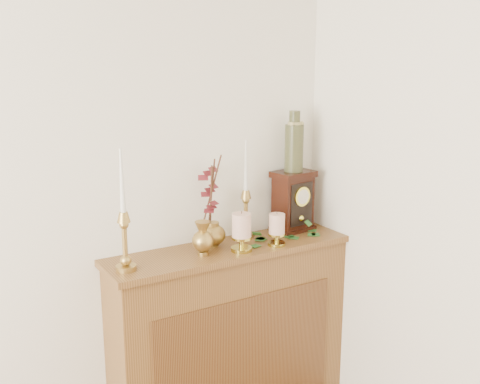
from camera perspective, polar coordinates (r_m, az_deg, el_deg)
console_shelf at (r=2.91m, az=-0.90°, el=-14.79°), size 1.24×0.34×0.93m
candlestick_left at (r=2.41m, az=-11.67°, el=-3.96°), size 0.09×0.09×0.52m
candlestick_center at (r=2.81m, az=0.60°, el=-1.42°), size 0.08×0.08×0.49m
bud_vase at (r=2.58m, az=-3.80°, el=-4.75°), size 0.10×0.10×0.16m
ginger_jar at (r=2.69m, az=-3.08°, el=-1.23°), size 0.19×0.20×0.45m
pillar_candle_left at (r=2.62m, az=0.16°, el=-3.90°), size 0.10×0.10×0.19m
pillar_candle_right at (r=2.71m, az=3.76°, el=-3.66°), size 0.09×0.09×0.17m
ivy_garland at (r=2.82m, az=4.07°, el=-4.54°), size 0.39×0.16×0.08m
mantel_clock at (r=2.94m, az=5.43°, el=-0.98°), size 0.23×0.17×0.32m
ceramic_vase at (r=2.88m, az=5.52°, el=4.83°), size 0.10×0.10×0.31m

